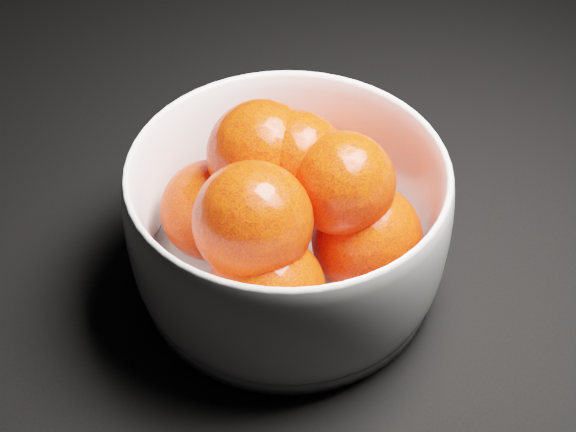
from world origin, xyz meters
TOP-DOWN VIEW (x-y plane):
  - ground at (0.00, 0.00)m, footprint 3.00×3.00m
  - bowl at (-0.18, -0.17)m, footprint 0.22×0.22m
  - orange_pile at (-0.18, -0.17)m, footprint 0.16×0.16m

SIDE VIEW (x-z plane):
  - ground at x=0.00m, z-range 0.00..0.00m
  - bowl at x=-0.18m, z-range 0.00..0.11m
  - orange_pile at x=-0.18m, z-range 0.01..0.13m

